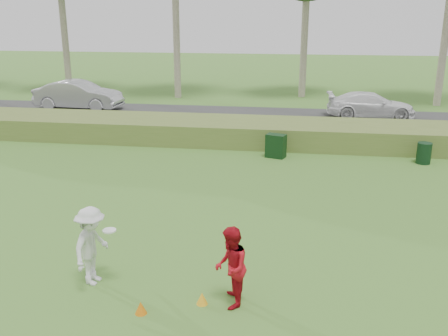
% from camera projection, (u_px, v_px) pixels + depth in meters
% --- Properties ---
extents(ground, '(120.00, 120.00, 0.00)m').
position_uv_depth(ground, '(194.00, 288.00, 10.06)').
color(ground, '#386C24').
rests_on(ground, ground).
extents(reed_strip, '(80.00, 3.00, 0.90)m').
position_uv_depth(reed_strip, '(253.00, 132.00, 21.25)').
color(reed_strip, '#516A2A').
rests_on(reed_strip, ground).
extents(park_road, '(80.00, 6.00, 0.06)m').
position_uv_depth(park_road, '(262.00, 118.00, 26.09)').
color(park_road, '#2D2D2D').
rests_on(park_road, ground).
extents(player_white, '(0.91, 1.14, 1.65)m').
position_uv_depth(player_white, '(92.00, 246.00, 10.02)').
color(player_white, silver).
rests_on(player_white, ground).
extents(player_red, '(0.69, 0.83, 1.57)m').
position_uv_depth(player_red, '(231.00, 267.00, 9.25)').
color(player_red, '#A90E19').
rests_on(player_red, ground).
extents(cone_orange, '(0.22, 0.22, 0.24)m').
position_uv_depth(cone_orange, '(141.00, 308.00, 9.16)').
color(cone_orange, orange).
rests_on(cone_orange, ground).
extents(cone_yellow, '(0.22, 0.22, 0.24)m').
position_uv_depth(cone_yellow, '(202.00, 298.00, 9.47)').
color(cone_yellow, '#EFA519').
rests_on(cone_yellow, ground).
extents(utility_cabinet, '(0.82, 0.65, 0.90)m').
position_uv_depth(utility_cabinet, '(276.00, 146.00, 19.00)').
color(utility_cabinet, black).
rests_on(utility_cabinet, ground).
extents(trash_bin, '(0.68, 0.68, 0.78)m').
position_uv_depth(trash_bin, '(424.00, 153.00, 18.25)').
color(trash_bin, black).
rests_on(trash_bin, ground).
extents(car_mid, '(4.93, 1.86, 1.60)m').
position_uv_depth(car_mid, '(78.00, 95.00, 28.13)').
color(car_mid, '#BBBBC0').
rests_on(car_mid, park_road).
extents(car_right, '(4.54, 1.99, 1.30)m').
position_uv_depth(car_right, '(371.00, 105.00, 25.94)').
color(car_right, white).
rests_on(car_right, park_road).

